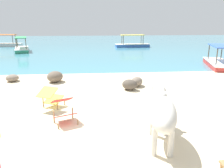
{
  "coord_description": "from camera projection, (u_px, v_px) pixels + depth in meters",
  "views": [
    {
      "loc": [
        -0.33,
        -4.64,
        2.68
      ],
      "look_at": [
        0.34,
        3.0,
        0.55
      ],
      "focal_mm": 36.21,
      "sensor_mm": 36.0,
      "label": 1
    }
  ],
  "objects": [
    {
      "name": "deck_chair_far",
      "position": [
        51.0,
        96.0,
        7.04
      ],
      "size": [
        0.81,
        0.92,
        0.68
      ],
      "rotation": [
        0.0,
        0.0,
        1.13
      ],
      "color": "#A37A4C",
      "rests_on": "sand_beach"
    },
    {
      "name": "shore_rock_large",
      "position": [
        55.0,
        77.0,
        10.16
      ],
      "size": [
        0.8,
        0.88,
        0.48
      ],
      "primitive_type": "ellipsoid",
      "rotation": [
        0.0,
        0.0,
        1.43
      ],
      "color": "#6B5B4C",
      "rests_on": "sand_beach"
    },
    {
      "name": "cow",
      "position": [
        161.0,
        112.0,
        4.89
      ],
      "size": [
        0.9,
        2.06,
        1.15
      ],
      "rotation": [
        0.0,
        0.0,
        1.38
      ],
      "color": "beige",
      "rests_on": "sand_beach"
    },
    {
      "name": "boat_blue",
      "position": [
        132.0,
        44.0,
        24.35
      ],
      "size": [
        3.75,
        1.42,
        1.29
      ],
      "rotation": [
        0.0,
        0.0,
        3.21
      ],
      "color": "#3866B7",
      "rests_on": "water_surface"
    },
    {
      "name": "water_surface",
      "position": [
        95.0,
        45.0,
        26.32
      ],
      "size": [
        60.0,
        36.0,
        0.03
      ],
      "primitive_type": "cube",
      "color": "teal",
      "rests_on": "ground"
    },
    {
      "name": "shore_rock_flat",
      "position": [
        137.0,
        82.0,
        9.5
      ],
      "size": [
        0.72,
        0.78,
        0.4
      ],
      "primitive_type": "ellipsoid",
      "rotation": [
        0.0,
        0.0,
        1.08
      ],
      "color": "gray",
      "rests_on": "sand_beach"
    },
    {
      "name": "boat_green",
      "position": [
        22.0,
        48.0,
        20.8
      ],
      "size": [
        2.1,
        3.85,
        1.29
      ],
      "rotation": [
        0.0,
        0.0,
        1.84
      ],
      "color": "#338E66",
      "rests_on": "water_surface"
    },
    {
      "name": "deck_chair_near",
      "position": [
        64.0,
        108.0,
        6.06
      ],
      "size": [
        0.79,
        0.91,
        0.68
      ],
      "rotation": [
        0.0,
        0.0,
        5.12
      ],
      "color": "#A37A4C",
      "rests_on": "sand_beach"
    },
    {
      "name": "shore_rock_medium",
      "position": [
        12.0,
        78.0,
        10.27
      ],
      "size": [
        0.77,
        0.79,
        0.32
      ],
      "primitive_type": "ellipsoid",
      "rotation": [
        0.0,
        0.0,
        2.02
      ],
      "color": "gray",
      "rests_on": "sand_beach"
    },
    {
      "name": "sand_beach",
      "position": [
        109.0,
        141.0,
        5.2
      ],
      "size": [
        18.0,
        14.0,
        0.04
      ],
      "primitive_type": "cube",
      "color": "beige",
      "rests_on": "ground"
    },
    {
      "name": "boat_white",
      "position": [
        5.0,
        44.0,
        25.0
      ],
      "size": [
        3.75,
        1.43,
        1.29
      ],
      "rotation": [
        0.0,
        0.0,
        3.06
      ],
      "color": "white",
      "rests_on": "water_surface"
    },
    {
      "name": "boat_red",
      "position": [
        218.0,
        62.0,
        13.64
      ],
      "size": [
        2.15,
        3.85,
        1.29
      ],
      "rotation": [
        0.0,
        0.0,
        1.28
      ],
      "color": "#C63833",
      "rests_on": "water_surface"
    },
    {
      "name": "shore_rock_small",
      "position": [
        130.0,
        85.0,
        8.98
      ],
      "size": [
        0.8,
        0.78,
        0.42
      ],
      "primitive_type": "ellipsoid",
      "rotation": [
        0.0,
        0.0,
        2.47
      ],
      "color": "brown",
      "rests_on": "sand_beach"
    }
  ]
}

